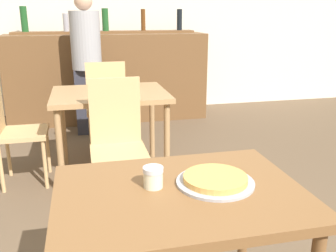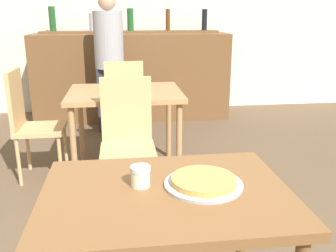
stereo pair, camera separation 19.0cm
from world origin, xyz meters
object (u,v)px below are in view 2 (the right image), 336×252
at_px(chair_far_side_front, 127,135).
at_px(pizza_tray, 203,182).
at_px(chair_far_side_left, 29,118).
at_px(chair_far_side_back, 125,101).
at_px(cheese_shaker, 141,176).
at_px(person_standing, 109,59).

distance_m(chair_far_side_front, pizza_tray, 1.34).
relative_size(chair_far_side_front, chair_far_side_left, 1.00).
xyz_separation_m(chair_far_side_back, pizza_tray, (0.29, -2.41, 0.21)).
distance_m(cheese_shaker, person_standing, 3.12).
bearing_deg(person_standing, chair_far_side_left, -117.38).
distance_m(chair_far_side_front, cheese_shaker, 1.29).
height_order(chair_far_side_left, pizza_tray, chair_far_side_left).
height_order(cheese_shaker, person_standing, person_standing).
relative_size(cheese_shaker, person_standing, 0.05).
height_order(chair_far_side_front, chair_far_side_left, same).
bearing_deg(pizza_tray, chair_far_side_back, 96.77).
bearing_deg(cheese_shaker, chair_far_side_left, 115.15).
bearing_deg(chair_far_side_left, cheese_shaker, -154.85).
relative_size(chair_far_side_left, pizza_tray, 2.96).
xyz_separation_m(chair_far_side_left, cheese_shaker, (0.85, -1.82, 0.24)).
bearing_deg(cheese_shaker, chair_far_side_front, 91.36).
bearing_deg(chair_far_side_left, chair_far_side_front, -123.96).
height_order(pizza_tray, cheese_shaker, cheese_shaker).
xyz_separation_m(chair_far_side_front, pizza_tray, (0.29, -1.30, 0.21)).
xyz_separation_m(chair_far_side_left, pizza_tray, (1.11, -1.85, 0.21)).
bearing_deg(chair_far_side_front, chair_far_side_back, 90.00).
bearing_deg(person_standing, cheese_shaker, -86.62).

